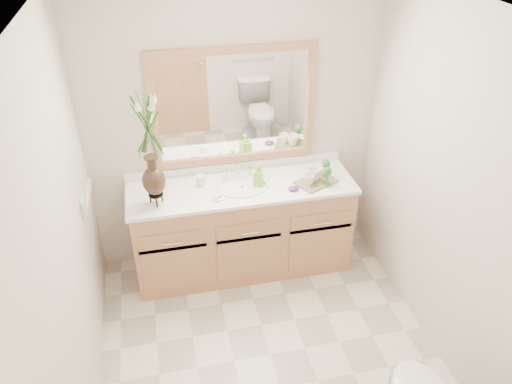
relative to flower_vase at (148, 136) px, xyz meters
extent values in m
plane|color=beige|center=(0.68, -0.91, -1.40)|extent=(2.60, 2.60, 0.00)
cube|color=white|center=(0.68, -0.91, 1.00)|extent=(2.40, 2.60, 0.02)
cube|color=silver|center=(0.68, 0.39, -0.20)|extent=(2.40, 0.02, 2.40)
cube|color=silver|center=(-0.52, -0.91, -0.20)|extent=(0.02, 2.60, 2.40)
cube|color=silver|center=(1.88, -0.91, -0.20)|extent=(0.02, 2.60, 2.40)
cube|color=tan|center=(0.68, 0.11, -1.00)|extent=(1.80, 0.55, 0.80)
cube|color=white|center=(0.68, 0.11, -0.59)|extent=(1.84, 0.57, 0.03)
ellipsoid|color=white|center=(0.68, 0.09, -0.63)|extent=(0.38, 0.30, 0.12)
cylinder|color=silver|center=(0.68, 0.27, -0.52)|extent=(0.02, 0.02, 0.11)
cylinder|color=silver|center=(0.58, 0.27, -0.53)|extent=(0.02, 0.02, 0.08)
cylinder|color=silver|center=(0.78, 0.27, -0.53)|extent=(0.02, 0.02, 0.08)
cube|color=white|center=(0.68, 0.37, 0.00)|extent=(1.20, 0.01, 0.85)
cube|color=tan|center=(0.68, 0.37, 0.46)|extent=(1.32, 0.04, 0.06)
cube|color=tan|center=(0.68, 0.37, -0.45)|extent=(1.32, 0.04, 0.06)
cube|color=tan|center=(0.05, 0.37, 0.00)|extent=(0.06, 0.04, 0.85)
cube|color=tan|center=(1.31, 0.37, 0.00)|extent=(0.06, 0.04, 0.85)
cube|color=white|center=(-0.50, -0.14, -0.42)|extent=(0.02, 0.12, 0.12)
cylinder|color=black|center=(0.00, 0.00, -0.49)|extent=(0.11, 0.11, 0.01)
ellipsoid|color=#301E15|center=(0.00, 0.00, -0.37)|extent=(0.17, 0.17, 0.23)
cylinder|color=#301E15|center=(0.00, 0.00, -0.23)|extent=(0.07, 0.07, 0.10)
cylinder|color=#4C7A33|center=(0.00, 0.00, 0.04)|extent=(0.06, 0.06, 0.41)
cylinder|color=white|center=(0.36, 0.19, -0.53)|extent=(0.07, 0.07, 0.09)
cylinder|color=white|center=(0.46, -0.04, -0.57)|extent=(0.09, 0.09, 0.01)
cube|color=beige|center=(0.46, -0.04, -0.55)|extent=(0.07, 0.05, 0.02)
imported|color=#84DA33|center=(0.82, 0.11, -0.49)|extent=(0.10, 0.10, 0.17)
ellipsoid|color=#5B2673|center=(1.07, -0.04, -0.56)|extent=(0.11, 0.09, 0.03)
cube|color=olive|center=(1.28, 0.03, -0.57)|extent=(0.37, 0.32, 0.02)
imported|color=white|center=(1.21, 0.00, -0.51)|extent=(0.12, 0.11, 0.09)
imported|color=white|center=(1.27, 0.05, -0.50)|extent=(0.14, 0.13, 0.11)
cylinder|color=#287931|center=(1.35, -0.03, -0.55)|extent=(0.07, 0.07, 0.01)
cylinder|color=#287931|center=(1.35, -0.03, -0.50)|extent=(0.01, 0.01, 0.10)
ellipsoid|color=#287931|center=(1.35, -0.03, -0.44)|extent=(0.07, 0.07, 0.08)
cylinder|color=#287931|center=(1.39, 0.10, -0.55)|extent=(0.06, 0.06, 0.01)
cylinder|color=#287931|center=(1.39, 0.10, -0.51)|extent=(0.01, 0.01, 0.09)
ellipsoid|color=#287931|center=(1.39, 0.10, -0.45)|extent=(0.06, 0.06, 0.08)
camera|label=1|loc=(0.06, -3.25, 1.55)|focal=35.00mm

